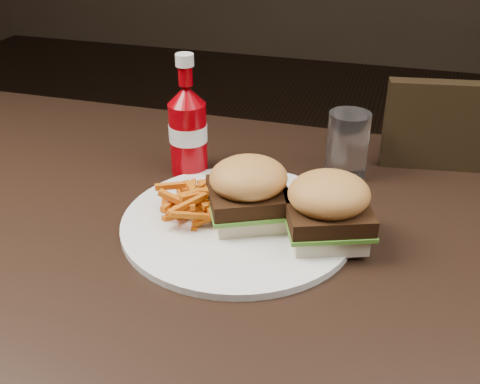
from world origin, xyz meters
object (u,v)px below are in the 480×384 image
(ketchup_bottle, at_px, (188,139))
(tumbler, at_px, (347,144))
(dining_table, at_px, (165,227))
(chair_far, at_px, (449,256))
(plate, at_px, (238,223))

(ketchup_bottle, bearing_deg, tumbler, 15.09)
(dining_table, bearing_deg, chair_far, 47.04)
(dining_table, xyz_separation_m, plate, (0.11, 0.01, 0.03))
(dining_table, distance_m, plate, 0.12)
(plate, bearing_deg, ketchup_bottle, 132.76)
(chair_far, height_order, plate, plate)
(chair_far, distance_m, tumbler, 0.53)
(plate, bearing_deg, chair_far, 54.52)
(plate, bearing_deg, tumbler, 58.87)
(dining_table, relative_size, tumbler, 11.15)
(dining_table, height_order, chair_far, dining_table)
(plate, distance_m, tumbler, 0.25)
(chair_far, height_order, ketchup_bottle, ketchup_bottle)
(dining_table, bearing_deg, plate, 2.76)
(ketchup_bottle, xyz_separation_m, tumbler, (0.25, 0.07, -0.01))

